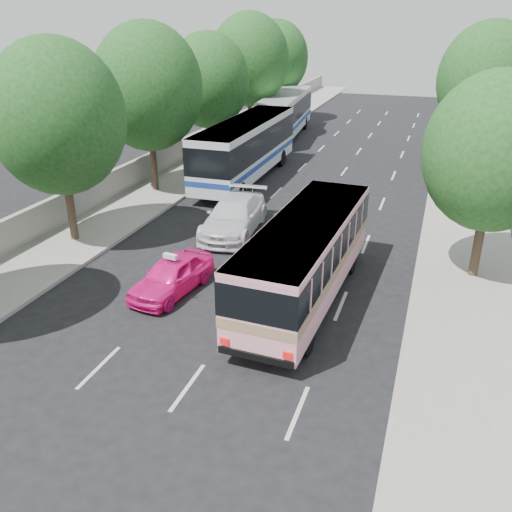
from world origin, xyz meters
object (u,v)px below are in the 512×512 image
at_px(pink_bus, 306,252).
at_px(tour_coach_front, 246,145).
at_px(white_pickup, 234,216).
at_px(tour_coach_rear, 285,111).
at_px(pink_taxi, 172,275).

bearing_deg(pink_bus, tour_coach_front, 120.11).
bearing_deg(white_pickup, pink_bus, -52.95).
xyz_separation_m(white_pickup, tour_coach_rear, (-3.79, 21.79, 1.31)).
distance_m(pink_taxi, white_pickup, 6.46).
xyz_separation_m(white_pickup, tour_coach_front, (-2.50, 8.64, 1.39)).
bearing_deg(white_pickup, pink_taxi, -94.52).
relative_size(pink_bus, tour_coach_front, 0.80).
xyz_separation_m(pink_bus, pink_taxi, (-4.84, -1.00, -1.24)).
bearing_deg(tour_coach_front, white_pickup, -73.96).
xyz_separation_m(pink_bus, tour_coach_front, (-7.34, 14.09, 0.27)).
bearing_deg(pink_taxi, white_pickup, 97.63).
bearing_deg(tour_coach_front, pink_bus, -62.60).
height_order(pink_taxi, tour_coach_rear, tour_coach_rear).
height_order(pink_taxi, tour_coach_front, tour_coach_front).
bearing_deg(tour_coach_rear, tour_coach_front, -89.62).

